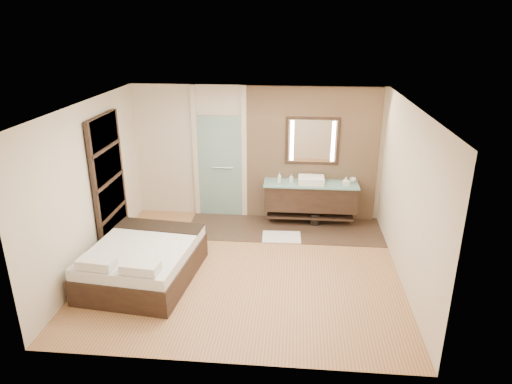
# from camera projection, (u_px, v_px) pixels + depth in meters

# --- Properties ---
(floor) EXTENTS (5.00, 5.00, 0.00)m
(floor) POSITION_uv_depth(u_px,v_px,m) (245.00, 268.00, 7.57)
(floor) COLOR olive
(floor) RESTS_ON ground
(tile_strip) EXTENTS (3.80, 1.30, 0.01)m
(tile_strip) POSITION_uv_depth(u_px,v_px,m) (284.00, 228.00, 9.01)
(tile_strip) COLOR #3A2A20
(tile_strip) RESTS_ON floor
(stone_wall) EXTENTS (2.60, 0.08, 2.70)m
(stone_wall) POSITION_uv_depth(u_px,v_px,m) (312.00, 155.00, 9.06)
(stone_wall) COLOR tan
(stone_wall) RESTS_ON floor
(vanity) EXTENTS (1.85, 0.55, 0.88)m
(vanity) POSITION_uv_depth(u_px,v_px,m) (310.00, 196.00, 9.06)
(vanity) COLOR black
(vanity) RESTS_ON stone_wall
(mirror_unit) EXTENTS (1.06, 0.04, 0.96)m
(mirror_unit) POSITION_uv_depth(u_px,v_px,m) (312.00, 141.00, 8.91)
(mirror_unit) COLOR black
(mirror_unit) RESTS_ON stone_wall
(frosted_door) EXTENTS (1.10, 0.12, 2.70)m
(frosted_door) POSITION_uv_depth(u_px,v_px,m) (220.00, 163.00, 9.29)
(frosted_door) COLOR #BEF1EA
(frosted_door) RESTS_ON floor
(shoji_partition) EXTENTS (0.06, 1.20, 2.40)m
(shoji_partition) POSITION_uv_depth(u_px,v_px,m) (109.00, 183.00, 7.91)
(shoji_partition) COLOR black
(shoji_partition) RESTS_ON floor
(bed) EXTENTS (1.70, 2.04, 0.73)m
(bed) POSITION_uv_depth(u_px,v_px,m) (143.00, 262.00, 7.17)
(bed) COLOR black
(bed) RESTS_ON floor
(bath_mat) EXTENTS (0.74, 0.53, 0.02)m
(bath_mat) POSITION_uv_depth(u_px,v_px,m) (282.00, 237.00, 8.62)
(bath_mat) COLOR silver
(bath_mat) RESTS_ON floor
(waste_bin) EXTENTS (0.25, 0.25, 0.25)m
(waste_bin) POSITION_uv_depth(u_px,v_px,m) (315.00, 219.00, 9.15)
(waste_bin) COLOR black
(waste_bin) RESTS_ON floor
(tissue_box) EXTENTS (0.12, 0.12, 0.10)m
(tissue_box) POSITION_uv_depth(u_px,v_px,m) (346.00, 183.00, 8.78)
(tissue_box) COLOR silver
(tissue_box) RESTS_ON vanity
(soap_bottle_a) EXTENTS (0.09, 0.09, 0.21)m
(soap_bottle_a) POSITION_uv_depth(u_px,v_px,m) (279.00, 178.00, 8.93)
(soap_bottle_a) COLOR silver
(soap_bottle_a) RESTS_ON vanity
(soap_bottle_b) EXTENTS (0.08, 0.08, 0.16)m
(soap_bottle_b) POSITION_uv_depth(u_px,v_px,m) (291.00, 178.00, 8.97)
(soap_bottle_b) COLOR #B2B2B2
(soap_bottle_b) RESTS_ON vanity
(soap_bottle_c) EXTENTS (0.13, 0.13, 0.16)m
(soap_bottle_c) POSITION_uv_depth(u_px,v_px,m) (346.00, 181.00, 8.83)
(soap_bottle_c) COLOR #C3F6F0
(soap_bottle_c) RESTS_ON vanity
(cup) EXTENTS (0.15, 0.15, 0.10)m
(cup) POSITION_uv_depth(u_px,v_px,m) (353.00, 180.00, 8.98)
(cup) COLOR white
(cup) RESTS_ON vanity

